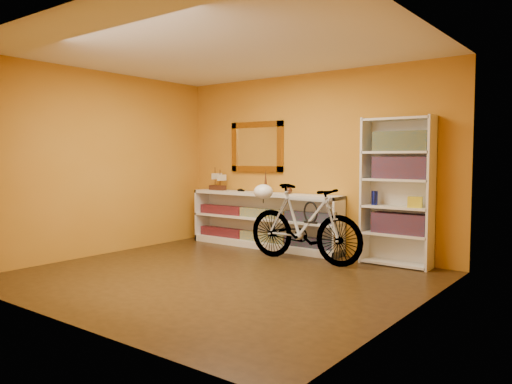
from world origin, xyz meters
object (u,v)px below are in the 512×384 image
Objects in this scene: console_unit at (264,220)px; bookcase at (397,192)px; bicycle at (304,223)px; helmet at (263,192)px.

bookcase is at bearing 0.69° from console_unit.
bicycle is at bearing -153.34° from bookcase.
helmet is at bearing 90.00° from bicycle.
bicycle is (-1.06, -0.53, -0.43)m from bookcase.
console_unit is 1.37× the size of bookcase.
bookcase is at bearing 17.02° from helmet.
console_unit is 1.15m from bicycle.
helmet reaches higher than console_unit.
bookcase is 1.26m from bicycle.
bookcase is 1.08× the size of bicycle.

